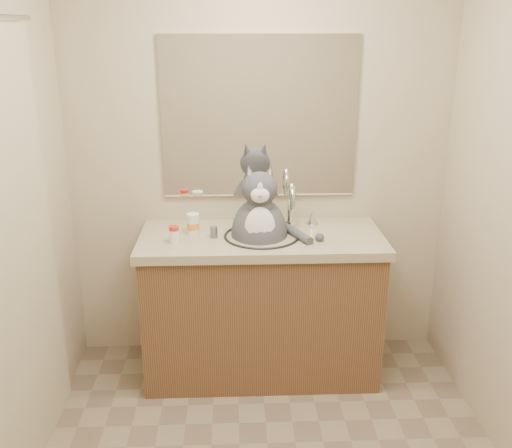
{
  "coord_description": "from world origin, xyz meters",
  "views": [
    {
      "loc": [
        -0.15,
        -1.97,
        1.93
      ],
      "look_at": [
        -0.04,
        0.65,
        1.02
      ],
      "focal_mm": 40.0,
      "sensor_mm": 36.0,
      "label": 1
    }
  ],
  "objects": [
    {
      "name": "mirror",
      "position": [
        0.0,
        1.24,
        1.45
      ],
      "size": [
        1.1,
        0.02,
        0.9
      ],
      "primitive_type": "cube",
      "color": "white",
      "rests_on": "room"
    },
    {
      "name": "pill_bottle_orange",
      "position": [
        -0.38,
        1.0,
        0.91
      ],
      "size": [
        0.08,
        0.08,
        0.12
      ],
      "rotation": [
        0.0,
        0.0,
        -0.13
      ],
      "color": "white",
      "rests_on": "vanity"
    },
    {
      "name": "grey_canister",
      "position": [
        -0.26,
        0.93,
        0.88
      ],
      "size": [
        0.04,
        0.04,
        0.06
      ],
      "rotation": [
        0.0,
        0.0,
        0.08
      ],
      "color": "slate",
      "rests_on": "vanity"
    },
    {
      "name": "pill_bottle_redcap",
      "position": [
        -0.47,
        0.87,
        0.9
      ],
      "size": [
        0.07,
        0.07,
        0.09
      ],
      "rotation": [
        0.0,
        0.0,
        -0.35
      ],
      "color": "white",
      "rests_on": "vanity"
    },
    {
      "name": "cat",
      "position": [
        -0.01,
        0.96,
        0.89
      ],
      "size": [
        0.44,
        0.35,
        0.62
      ],
      "rotation": [
        0.0,
        0.0,
        -0.01
      ],
      "color": "#4B4B50",
      "rests_on": "vanity"
    },
    {
      "name": "vanity",
      "position": [
        0.0,
        0.96,
        0.44
      ],
      "size": [
        1.34,
        0.59,
        1.12
      ],
      "color": "brown",
      "rests_on": "ground"
    },
    {
      "name": "room",
      "position": [
        0.0,
        0.0,
        1.2
      ],
      "size": [
        2.22,
        2.52,
        2.42
      ],
      "color": "#85765C",
      "rests_on": "ground"
    },
    {
      "name": "shower_curtain",
      "position": [
        -1.05,
        0.1,
        1.03
      ],
      "size": [
        0.02,
        1.3,
        1.93
      ],
      "color": "#BBAD8E",
      "rests_on": "ground"
    }
  ]
}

